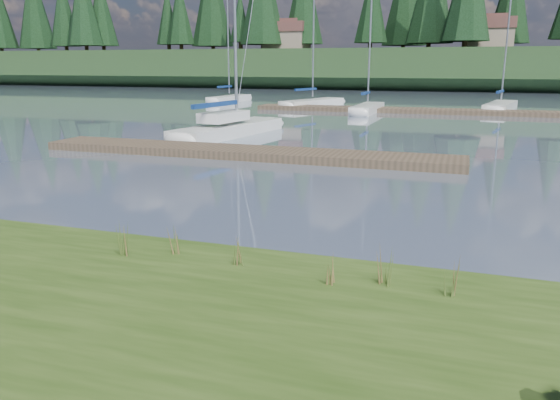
% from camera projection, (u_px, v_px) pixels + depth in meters
% --- Properties ---
extents(ground, '(200.00, 200.00, 0.00)m').
position_uv_depth(ground, '(409.00, 113.00, 38.39)').
color(ground, slate).
rests_on(ground, ground).
extents(ridge, '(200.00, 20.00, 5.00)m').
position_uv_depth(ridge, '(441.00, 70.00, 77.31)').
color(ridge, '#1C3118').
rests_on(ridge, ground).
extents(sailboat_main, '(3.04, 8.70, 12.32)m').
position_uv_depth(sailboat_main, '(236.00, 126.00, 26.52)').
color(sailboat_main, white).
rests_on(sailboat_main, ground).
extents(dock_near, '(16.00, 2.00, 0.30)m').
position_uv_depth(dock_near, '(243.00, 152.00, 20.28)').
color(dock_near, '#4C3D2C').
rests_on(dock_near, ground).
extents(dock_far, '(26.00, 2.20, 0.30)m').
position_uv_depth(dock_far, '(439.00, 111.00, 37.73)').
color(dock_far, '#4C3D2C').
rests_on(dock_far, ground).
extents(sailboat_bg_0, '(1.93, 6.80, 9.88)m').
position_uv_depth(sailboat_bg_0, '(233.00, 98.00, 49.03)').
color(sailboat_bg_0, white).
rests_on(sailboat_bg_0, ground).
extents(sailboat_bg_1, '(4.11, 7.80, 11.59)m').
position_uv_depth(sailboat_bg_1, '(317.00, 102.00, 44.08)').
color(sailboat_bg_1, white).
rests_on(sailboat_bg_1, ground).
extents(sailboat_bg_2, '(1.51, 6.86, 10.38)m').
position_uv_depth(sailboat_bg_2, '(369.00, 107.00, 38.73)').
color(sailboat_bg_2, white).
rests_on(sailboat_bg_2, ground).
extents(sailboat_bg_3, '(2.95, 7.92, 11.44)m').
position_uv_depth(sailboat_bg_3, '(502.00, 105.00, 40.71)').
color(sailboat_bg_3, white).
rests_on(sailboat_bg_3, ground).
extents(weed_0, '(0.17, 0.14, 0.56)m').
position_uv_depth(weed_0, '(173.00, 240.00, 8.82)').
color(weed_0, '#475B23').
rests_on(weed_0, bank).
extents(weed_1, '(0.17, 0.14, 0.47)m').
position_uv_depth(weed_1, '(239.00, 253.00, 8.36)').
color(weed_1, '#475B23').
rests_on(weed_1, bank).
extents(weed_2, '(0.17, 0.14, 0.62)m').
position_uv_depth(weed_2, '(385.00, 267.00, 7.58)').
color(weed_2, '#475B23').
rests_on(weed_2, bank).
extents(weed_3, '(0.17, 0.14, 0.59)m').
position_uv_depth(weed_3, '(122.00, 241.00, 8.74)').
color(weed_3, '#475B23').
rests_on(weed_3, bank).
extents(weed_4, '(0.17, 0.14, 0.50)m').
position_uv_depth(weed_4, '(334.00, 270.00, 7.61)').
color(weed_4, '#475B23').
rests_on(weed_4, bank).
extents(weed_5, '(0.17, 0.14, 0.61)m').
position_uv_depth(weed_5, '(449.00, 276.00, 7.26)').
color(weed_5, '#475B23').
rests_on(weed_5, bank).
extents(mud_lip, '(60.00, 0.50, 0.14)m').
position_uv_depth(mud_lip, '(223.00, 262.00, 9.32)').
color(mud_lip, '#33281C').
rests_on(mud_lip, ground).
extents(conifer_0, '(5.72, 5.72, 14.15)m').
position_uv_depth(conifer_0, '(83.00, 3.00, 86.33)').
color(conifer_0, '#382619').
rests_on(conifer_0, ridge).
extents(conifer_1, '(4.40, 4.40, 11.30)m').
position_uv_depth(conifer_1, '(180.00, 12.00, 85.70)').
color(conifer_1, '#382619').
rests_on(conifer_1, ridge).
extents(conifer_3, '(4.84, 4.84, 12.25)m').
position_uv_depth(conifer_3, '(372.00, 3.00, 77.23)').
color(conifer_3, '#382619').
rests_on(conifer_3, ridge).
extents(house_0, '(6.30, 5.30, 4.65)m').
position_uv_depth(house_0, '(287.00, 36.00, 80.18)').
color(house_0, gray).
rests_on(house_0, ridge).
extents(house_1, '(6.30, 5.30, 4.65)m').
position_uv_depth(house_1, '(489.00, 33.00, 72.44)').
color(house_1, gray).
rests_on(house_1, ridge).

